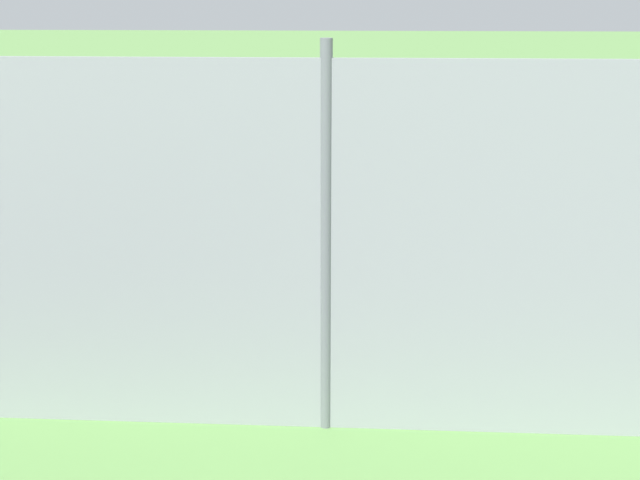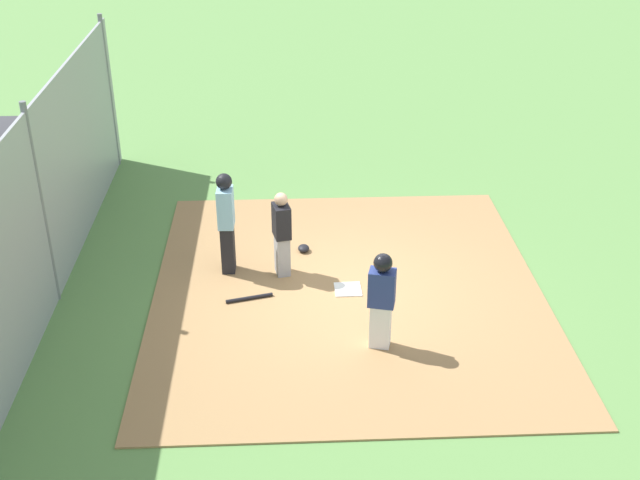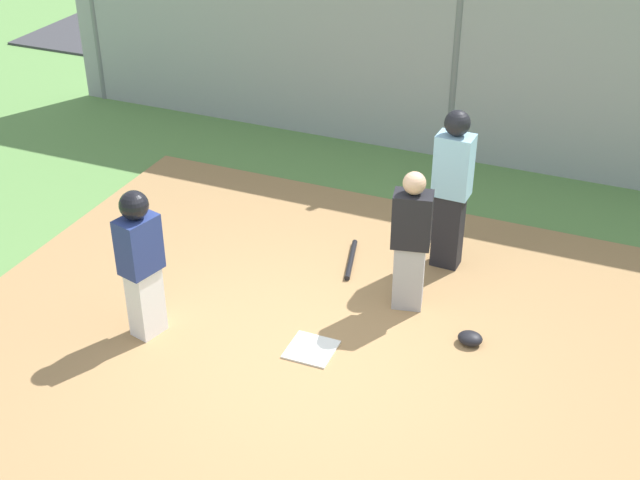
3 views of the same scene
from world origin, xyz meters
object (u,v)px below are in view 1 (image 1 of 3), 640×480
at_px(baseball_bat, 357,295).
at_px(catcher_mask, 241,267).
at_px(umpire, 275,231).
at_px(runner, 454,194).
at_px(home_plate, 343,256).
at_px(catcher, 294,225).

relative_size(baseball_bat, catcher_mask, 3.22).
height_order(umpire, catcher_mask, umpire).
bearing_deg(umpire, baseball_bat, -66.96).
distance_m(runner, baseball_bat, 2.53).
distance_m(runner, catcher_mask, 3.22).
distance_m(baseball_bat, catcher_mask, 1.84).
distance_m(home_plate, baseball_bat, 1.64).
bearing_deg(home_plate, umpire, -110.46).
bearing_deg(catcher, home_plate, -41.69).
bearing_deg(runner, catcher_mask, 33.58).
bearing_deg(catcher, runner, -69.29).
bearing_deg(baseball_bat, catcher_mask, -135.12).
distance_m(catcher, runner, 2.61).
xyz_separation_m(umpire, runner, (2.33, 2.35, -0.09)).
relative_size(home_plate, catcher_mask, 1.83).
xyz_separation_m(home_plate, catcher, (-0.60, -1.08, 0.77)).
xyz_separation_m(umpire, baseball_bat, (0.97, 0.38, -0.93)).
height_order(home_plate, baseball_bat, baseball_bat).
bearing_deg(catcher, baseball_bat, -135.88).
height_order(runner, baseball_bat, runner).
xyz_separation_m(home_plate, baseball_bat, (0.23, -1.62, 0.02)).
height_order(home_plate, catcher_mask, catcher_mask).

